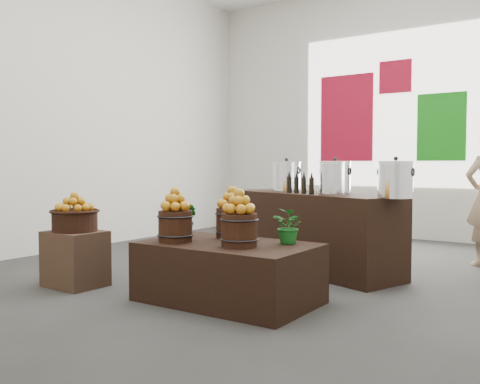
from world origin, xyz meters
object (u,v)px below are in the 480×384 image
Objects in this scene: crate at (75,259)px; counter at (312,232)px; display_table at (228,272)px; stock_pot_center at (335,179)px; wicker_basket at (75,221)px; stock_pot_left at (286,177)px; stock_pot_right at (396,181)px.

crate is 2.46m from counter.
stock_pot_center is at bearing 78.70° from display_table.
crate is 0.36m from wicker_basket.
crate is at bearing -167.29° from display_table.
wicker_basket is 2.60m from stock_pot_center.
counter is at bearing -18.89° from stock_pot_left.
stock_pot_right is at bearing 32.34° from crate.
counter is 6.47× the size of stock_pot_left.
stock_pot_left is at bearing 161.11° from stock_pot_right.
counter reaches higher than wicker_basket.
stock_pot_left is (1.10, 2.08, 0.38)m from wicker_basket.
display_table is 1.60m from counter.
wicker_basket is 3.00m from stock_pot_right.
counter is 6.47× the size of stock_pot_right.
stock_pot_left is at bearing 103.38° from display_table.
display_table is 4.50× the size of stock_pot_right.
display_table is 0.69× the size of counter.
stock_pot_right reaches higher than counter.
crate is 1.64× the size of stock_pot_right.
counter reaches higher than display_table.
wicker_basket is 0.20× the size of counter.
counter is at bearing 161.11° from stock_pot_center.
crate reaches higher than display_table.
stock_pot_left is at bearing 180.00° from counter.
wicker_basket reaches higher than display_table.
stock_pot_center is at bearing 0.00° from counter.
stock_pot_right reaches higher than wicker_basket.
stock_pot_left is 1.00× the size of stock_pot_right.
stock_pot_center is 1.00× the size of stock_pot_right.
stock_pot_left is 1.00× the size of stock_pot_center.
counter is at bearing 90.48° from display_table.
stock_pot_right is at bearing -18.89° from stock_pot_center.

